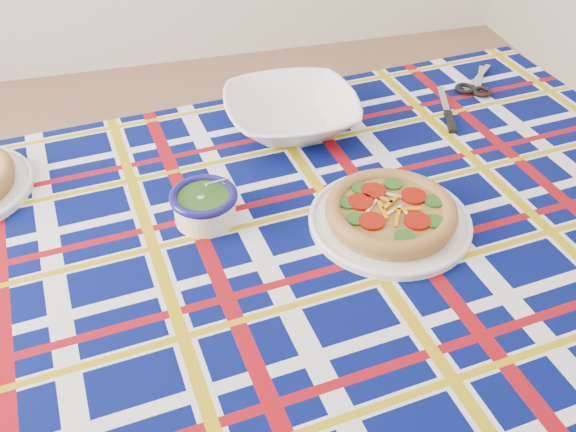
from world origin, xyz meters
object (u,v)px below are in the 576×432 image
object	(u,v)px
pesto_bowl	(204,203)
serving_bowl	(291,113)
dining_table	(299,264)
main_focaccia_plate	(391,212)

from	to	relation	value
pesto_bowl	serving_bowl	bearing A→B (deg)	48.71
dining_table	pesto_bowl	bearing A→B (deg)	146.38
main_focaccia_plate	pesto_bowl	world-z (taller)	pesto_bowl
main_focaccia_plate	serving_bowl	world-z (taller)	serving_bowl
main_focaccia_plate	pesto_bowl	xyz separation A→B (m)	(-0.34, 0.11, 0.01)
main_focaccia_plate	serving_bowl	distance (m)	0.40
pesto_bowl	serving_bowl	size ratio (longest dim) A/B	0.42
dining_table	serving_bowl	size ratio (longest dim) A/B	5.89
pesto_bowl	serving_bowl	world-z (taller)	pesto_bowl
main_focaccia_plate	pesto_bowl	size ratio (longest dim) A/B	2.46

